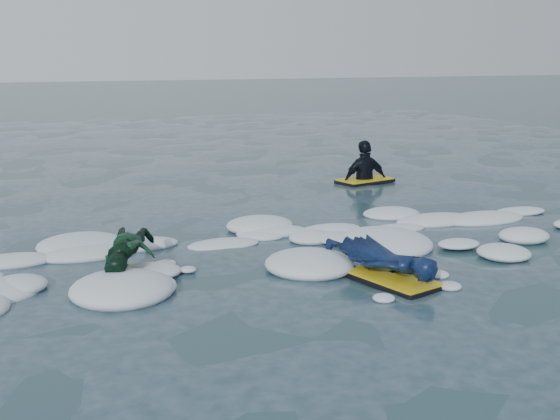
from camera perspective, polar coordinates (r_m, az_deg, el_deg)
The scene contains 5 objects.
ground at distance 8.33m, azimuth -2.61°, elevation -5.43°, with size 120.00×120.00×0.00m, color #162A36.
foam_band at distance 9.27m, azimuth -4.58°, elevation -3.56°, with size 12.00×3.10×0.30m, color white, non-canonical shape.
prone_woman_unit at distance 8.29m, azimuth 8.45°, elevation -4.07°, with size 0.99×1.72×0.42m.
prone_child_unit at distance 8.49m, azimuth -12.12°, elevation -3.55°, with size 1.04×1.42×0.50m.
waiting_rider_unit at distance 14.35m, azimuth 6.90°, elevation 2.25°, with size 1.27×0.89×1.72m.
Camera 1 is at (-2.42, -7.53, 2.59)m, focal length 45.00 mm.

